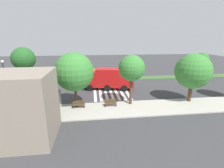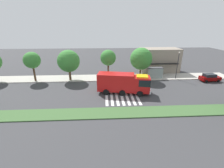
{
  "view_description": "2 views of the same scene",
  "coord_description": "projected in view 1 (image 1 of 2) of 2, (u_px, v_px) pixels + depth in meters",
  "views": [
    {
      "loc": [
        5.52,
        27.35,
        8.98
      ],
      "look_at": [
        2.32,
        1.46,
        1.46
      ],
      "focal_mm": 25.84,
      "sensor_mm": 36.0,
      "label": 1
    },
    {
      "loc": [
        -0.61,
        -26.82,
        11.87
      ],
      "look_at": [
        0.89,
        0.15,
        1.57
      ],
      "focal_mm": 24.77,
      "sensor_mm": 36.0,
      "label": 2
    }
  ],
  "objects": [
    {
      "name": "median_tree_far_west",
      "position": [
        201.0,
        60.0,
        37.68
      ],
      "size": [
        3.56,
        3.56,
        5.53
      ],
      "color": "#47301E",
      "rests_on": "median_strip"
    },
    {
      "name": "sidewalk",
      "position": [
        136.0,
        108.0,
        21.14
      ],
      "size": [
        60.0,
        4.8,
        0.14
      ],
      "primitive_type": "cube",
      "color": "#ADA89E",
      "rests_on": "ground_plane"
    },
    {
      "name": "fire_truck",
      "position": [
        106.0,
        78.0,
        28.82
      ],
      "size": [
        9.9,
        4.22,
        3.72
      ],
      "rotation": [
        0.0,
        0.0,
        -0.18
      ],
      "color": "#B71414",
      "rests_on": "ground_plane"
    },
    {
      "name": "bench_near_shelter",
      "position": [
        79.0,
        104.0,
        21.1
      ],
      "size": [
        1.6,
        0.5,
        0.9
      ],
      "color": "#4C3823",
      "rests_on": "sidewalk"
    },
    {
      "name": "sidewalk_tree_east",
      "position": [
        132.0,
        68.0,
        21.03
      ],
      "size": [
        3.45,
        3.45,
        6.75
      ],
      "color": "#513823",
      "rests_on": "sidewalk"
    },
    {
      "name": "sidewalk_tree_far_east",
      "position": [
        74.0,
        72.0,
        20.23
      ],
      "size": [
        4.92,
        4.92,
        7.17
      ],
      "color": "#47301E",
      "rests_on": "sidewalk"
    },
    {
      "name": "bench_west_of_shelter",
      "position": [
        111.0,
        103.0,
        21.59
      ],
      "size": [
        1.6,
        0.5,
        0.9
      ],
      "color": "#4C3823",
      "rests_on": "sidewalk"
    },
    {
      "name": "bus_stop_shelter",
      "position": [
        46.0,
        96.0,
        20.29
      ],
      "size": [
        3.5,
        1.4,
        2.46
      ],
      "color": "#4C4C51",
      "rests_on": "sidewalk"
    },
    {
      "name": "street_lamp",
      "position": [
        6.0,
        81.0,
        19.91
      ],
      "size": [
        0.36,
        0.36,
        6.26
      ],
      "color": "#2D2D30",
      "rests_on": "sidewalk"
    },
    {
      "name": "sidewalk_tree_center",
      "position": [
        193.0,
        71.0,
        22.22
      ],
      "size": [
        4.86,
        4.86,
        6.81
      ],
      "color": "#513823",
      "rests_on": "sidewalk"
    },
    {
      "name": "median_strip",
      "position": [
        117.0,
        79.0,
        36.39
      ],
      "size": [
        60.0,
        3.0,
        0.14
      ],
      "primitive_type": "cube",
      "color": "#3D6033",
      "rests_on": "ground_plane"
    },
    {
      "name": "crosswalk",
      "position": [
        110.0,
        90.0,
        28.92
      ],
      "size": [
        5.85,
        10.89,
        0.01
      ],
      "color": "silver",
      "rests_on": "ground_plane"
    },
    {
      "name": "median_tree_west",
      "position": [
        23.0,
        59.0,
        32.79
      ],
      "size": [
        4.65,
        4.65,
        7.04
      ],
      "color": "#47301E",
      "rests_on": "median_strip"
    },
    {
      "name": "ground_plane",
      "position": [
        124.0,
        89.0,
        29.22
      ],
      "size": [
        120.0,
        120.0,
        0.0
      ],
      "primitive_type": "plane",
      "color": "#38383A"
    }
  ]
}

